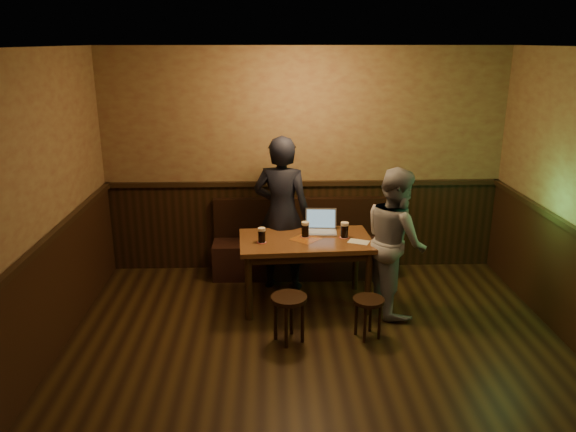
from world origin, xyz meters
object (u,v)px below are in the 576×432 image
(bench, at_px, (301,250))
(stool_left, at_px, (289,305))
(laptop, at_px, (321,226))
(pint_right, at_px, (345,230))
(person_suit, at_px, (282,214))
(pint_mid, at_px, (305,229))
(stool_right, at_px, (368,306))
(pub_table, at_px, (306,248))
(pint_left, at_px, (262,235))
(person_grey, at_px, (395,241))

(bench, distance_m, stool_left, 1.71)
(stool_left, xyz_separation_m, laptop, (0.40, 1.08, 0.45))
(pint_right, xyz_separation_m, laptop, (-0.24, 0.22, -0.02))
(laptop, relative_size, person_suit, 0.20)
(pint_mid, bearing_deg, person_suit, 122.42)
(stool_right, distance_m, laptop, 1.21)
(pub_table, relative_size, stool_left, 3.09)
(bench, xyz_separation_m, pint_right, (0.43, -0.84, 0.55))
(pint_left, bearing_deg, pint_right, 7.68)
(bench, height_order, stool_left, bench)
(stool_right, xyz_separation_m, pint_mid, (-0.58, 0.85, 0.52))
(laptop, xyz_separation_m, person_suit, (-0.44, 0.22, 0.08))
(stool_left, bearing_deg, bench, 82.79)
(person_grey, bearing_deg, pint_right, 59.44)
(stool_left, relative_size, pint_mid, 2.77)
(person_suit, bearing_deg, bench, -106.39)
(pint_left, height_order, pint_mid, pint_mid)
(pint_mid, distance_m, pint_right, 0.43)
(pint_mid, bearing_deg, bench, 89.92)
(stool_left, distance_m, pint_left, 0.92)
(stool_left, xyz_separation_m, pint_left, (-0.27, 0.74, 0.47))
(pint_right, xyz_separation_m, person_suit, (-0.68, 0.43, 0.06))
(stool_left, relative_size, pint_left, 2.89)
(stool_right, bearing_deg, pint_left, 146.79)
(person_grey, bearing_deg, person_suit, 52.71)
(laptop, bearing_deg, person_suit, 157.75)
(pub_table, height_order, stool_right, pub_table)
(bench, bearing_deg, stool_left, -97.21)
(bench, bearing_deg, pint_mid, -90.08)
(person_grey, bearing_deg, bench, 33.06)
(stool_left, height_order, stool_right, stool_left)
(laptop, distance_m, person_suit, 0.50)
(bench, distance_m, pub_table, 0.94)
(stool_right, bearing_deg, pint_right, 100.16)
(pub_table, height_order, pint_mid, pint_mid)
(pint_left, bearing_deg, stool_right, -33.21)
(stool_right, xyz_separation_m, person_suit, (-0.82, 1.25, 0.59))
(stool_left, bearing_deg, person_grey, 29.52)
(pint_right, relative_size, person_suit, 0.10)
(pint_left, bearing_deg, person_suit, 67.40)
(bench, xyz_separation_m, person_grey, (0.95, -1.04, 0.49))
(stool_left, relative_size, pint_right, 2.71)
(laptop, bearing_deg, stool_right, -65.36)
(pub_table, bearing_deg, pint_mid, 87.68)
(stool_left, relative_size, person_grey, 0.30)
(pub_table, bearing_deg, pint_left, -172.43)
(pint_mid, relative_size, laptop, 0.47)
(bench, relative_size, laptop, 5.91)
(stool_right, bearing_deg, person_grey, 58.36)
(pub_table, distance_m, pint_right, 0.47)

